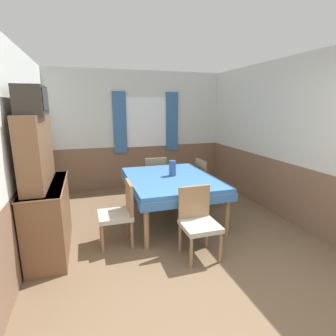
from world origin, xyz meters
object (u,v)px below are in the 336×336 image
(chair_head_window, at_px, (154,176))
(vase, at_px, (173,168))
(chair_left_near, at_px, (120,211))
(chair_head_near, at_px, (198,220))
(dining_table, at_px, (171,183))
(sideboard, at_px, (45,197))
(tv, at_px, (31,100))
(chair_right_far, at_px, (207,180))

(chair_head_window, relative_size, vase, 3.45)
(chair_left_near, height_order, chair_head_near, same)
(dining_table, bearing_deg, chair_head_window, 90.00)
(dining_table, relative_size, chair_left_near, 2.02)
(chair_head_window, height_order, chair_head_near, same)
(chair_left_near, height_order, vase, vase)
(chair_left_near, relative_size, sideboard, 0.49)
(tv, distance_m, vase, 2.22)
(chair_head_near, distance_m, sideboard, 1.93)
(chair_head_window, relative_size, chair_head_near, 1.00)
(dining_table, relative_size, chair_right_far, 2.02)
(dining_table, relative_size, tv, 3.27)
(chair_head_near, bearing_deg, dining_table, -90.00)
(tv, relative_size, vase, 2.13)
(chair_left_near, distance_m, chair_right_far, 2.06)
(chair_left_near, height_order, chair_right_far, same)
(dining_table, bearing_deg, chair_head_near, -90.00)
(chair_head_window, xyz_separation_m, chair_left_near, (-0.89, -1.60, 0.00))
(chair_right_far, bearing_deg, tv, -67.45)
(chair_head_window, bearing_deg, sideboard, -139.91)
(sideboard, distance_m, vase, 1.92)
(chair_head_window, height_order, sideboard, sideboard)
(chair_right_far, bearing_deg, vase, -61.72)
(chair_head_near, bearing_deg, chair_head_window, -90.00)
(chair_left_near, bearing_deg, vase, -58.25)
(dining_table, relative_size, chair_head_near, 2.02)
(dining_table, height_order, chair_left_near, chair_left_near)
(chair_left_near, bearing_deg, chair_right_far, -59.87)
(chair_head_window, height_order, chair_left_near, same)
(chair_head_window, distance_m, vase, 1.10)
(chair_right_far, height_order, chair_head_near, same)
(dining_table, height_order, sideboard, sideboard)
(tv, bearing_deg, chair_head_near, -15.06)
(tv, bearing_deg, chair_left_near, 5.16)
(chair_head_near, height_order, tv, tv)
(dining_table, height_order, chair_head_window, chair_head_window)
(chair_left_near, distance_m, vase, 1.17)
(chair_head_window, xyz_separation_m, chair_head_near, (0.00, -2.17, 0.00))
(chair_right_far, relative_size, sideboard, 0.49)
(chair_head_near, relative_size, tv, 1.62)
(chair_right_far, distance_m, chair_head_near, 1.83)
(chair_head_window, bearing_deg, chair_left_near, -119.11)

